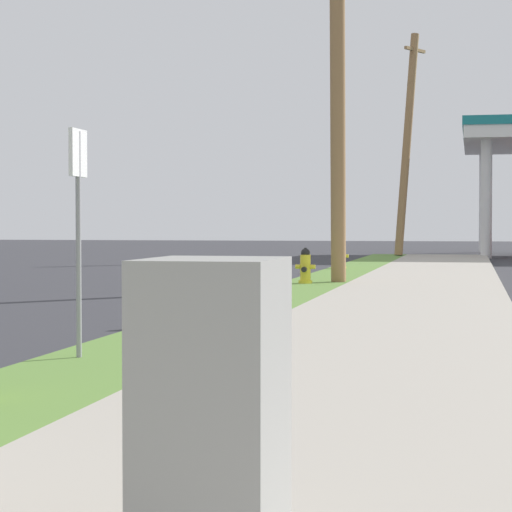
{
  "coord_description": "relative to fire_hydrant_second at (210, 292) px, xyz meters",
  "views": [
    {
      "loc": [
        3.95,
        -2.34,
        1.36
      ],
      "look_at": [
        1.13,
        11.03,
        0.93
      ],
      "focal_mm": 71.6,
      "sensor_mm": 36.0,
      "label": 1
    }
  ],
  "objects": [
    {
      "name": "fire_hydrant_second",
      "position": [
        0.0,
        0.0,
        0.0
      ],
      "size": [
        0.42,
        0.38,
        0.74
      ],
      "color": "yellow",
      "rests_on": "grass_verge"
    },
    {
      "name": "fire_hydrant_third",
      "position": [
        0.05,
        7.76,
        0.0
      ],
      "size": [
        0.42,
        0.37,
        0.74
      ],
      "color": "yellow",
      "rests_on": "grass_verge"
    },
    {
      "name": "fire_hydrant_fourth",
      "position": [
        -0.12,
        15.13,
        0.0
      ],
      "size": [
        0.42,
        0.37,
        0.74
      ],
      "color": "yellow",
      "rests_on": "grass_verge"
    },
    {
      "name": "utility_pole_midground",
      "position": [
        0.68,
        8.09,
        4.21
      ],
      "size": [
        0.36,
        1.58,
        8.91
      ],
      "color": "#937047",
      "rests_on": "grass_verge"
    },
    {
      "name": "utility_pole_background",
      "position": [
        0.94,
        27.5,
        4.18
      ],
      "size": [
        1.16,
        1.87,
        8.84
      ],
      "color": "#937047",
      "rests_on": "grass_verge"
    },
    {
      "name": "utility_cabinet",
      "position": [
        2.52,
        -9.75,
        0.19
      ],
      "size": [
        0.54,
        0.66,
        1.12
      ],
      "color": "slate",
      "rests_on": "sidewalk_slab"
    },
    {
      "name": "street_sign_post",
      "position": [
        -0.13,
        -4.4,
        1.19
      ],
      "size": [
        0.05,
        0.36,
        2.12
      ],
      "color": "gray",
      "rests_on": "grass_verge"
    }
  ]
}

